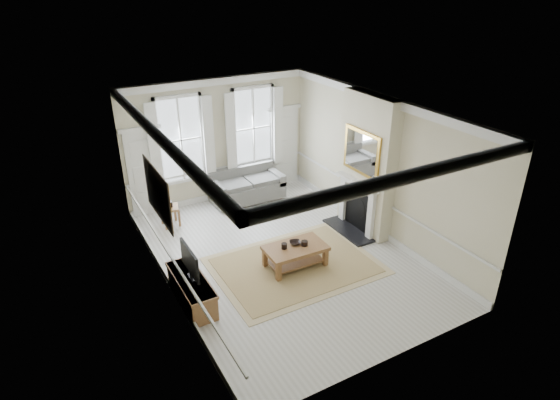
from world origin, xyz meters
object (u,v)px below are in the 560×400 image
sofa (246,187)px  tv_stand (192,290)px  coffee_table (295,250)px  side_table (170,211)px

sofa → tv_stand: (-2.91, -3.67, -0.10)m
coffee_table → sofa: bearing=83.2°
sofa → side_table: size_ratio=3.79×
side_table → coffee_table: size_ratio=0.39×
side_table → tv_stand: 3.28m
sofa → coffee_table: sofa is taller
sofa → side_table: sofa is taller
sofa → tv_stand: sofa is taller
sofa → tv_stand: 4.68m
side_table → tv_stand: bearing=-100.1°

